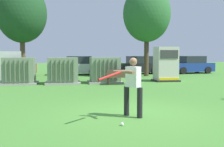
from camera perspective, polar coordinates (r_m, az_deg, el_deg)
ground_plane at (r=8.72m, az=4.21°, el=-8.22°), size 96.00×96.00×0.00m
transformer_west at (r=17.70m, az=-18.44°, el=0.44°), size 2.10×1.70×1.62m
transformer_mid_west at (r=17.32m, az=-10.04°, el=0.52°), size 2.10×1.70×1.62m
transformer_mid_east at (r=17.55m, az=-1.48°, el=0.62°), size 2.10×1.70×1.62m
generator_enclosure at (r=19.01m, az=10.95°, el=1.87°), size 1.60×1.40×2.30m
park_bench at (r=16.58m, az=1.87°, el=-0.46°), size 1.82×0.50×0.92m
batter at (r=8.12m, az=4.11°, el=-2.15°), size 1.39×1.23×1.74m
sports_ball at (r=7.29m, az=2.07°, el=-10.30°), size 0.09×0.09×0.09m
tree_left at (r=22.07m, az=-17.99°, el=11.59°), size 3.66×3.66×7.00m
tree_center_left at (r=23.30m, az=7.13°, el=12.00°), size 3.86×3.86×7.38m
parked_car_leftmost at (r=24.99m, az=-20.07°, el=1.34°), size 4.23×1.98×1.62m
parked_car_left_of_center at (r=24.47m, az=-7.07°, el=1.50°), size 4.21×1.94×1.62m
parked_car_right_of_center at (r=25.56m, az=5.38°, el=1.63°), size 4.30×2.12×1.62m
parked_car_rightmost at (r=27.16m, az=15.85°, el=1.63°), size 4.38×2.31×1.62m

